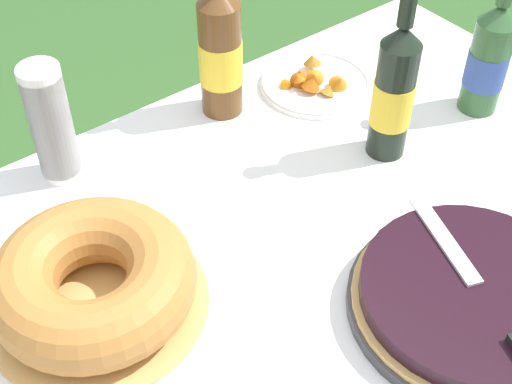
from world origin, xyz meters
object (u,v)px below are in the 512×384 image
at_px(cider_bottle_amber, 220,52).
at_px(juice_bottle_red, 394,92).
at_px(bundt_cake, 93,282).
at_px(snack_plate_left, 315,82).
at_px(cup_stack, 51,124).
at_px(serving_knife, 487,299).
at_px(cider_bottle_green, 489,58).
at_px(berry_tart, 471,298).

xyz_separation_m(cider_bottle_amber, juice_bottle_red, (0.17, -0.29, -0.00)).
distance_m(bundt_cake, snack_plate_left, 0.67).
xyz_separation_m(cup_stack, cider_bottle_amber, (0.34, -0.02, 0.02)).
bearing_deg(serving_knife, cider_bottle_green, -30.19).
height_order(berry_tart, juice_bottle_red, juice_bottle_red).
bearing_deg(berry_tart, cider_bottle_amber, 90.21).
height_order(cider_bottle_amber, juice_bottle_red, cider_bottle_amber).
xyz_separation_m(berry_tart, snack_plate_left, (0.19, 0.57, -0.02)).
distance_m(berry_tart, serving_knife, 0.05).
distance_m(berry_tart, cider_bottle_amber, 0.64).
relative_size(cup_stack, snack_plate_left, 0.99).
bearing_deg(juice_bottle_red, bundt_cake, 179.51).
distance_m(serving_knife, cup_stack, 0.75).
bearing_deg(bundt_cake, cider_bottle_amber, 33.27).
height_order(bundt_cake, juice_bottle_red, juice_bottle_red).
relative_size(cider_bottle_green, snack_plate_left, 1.33).
xyz_separation_m(bundt_cake, snack_plate_left, (0.63, 0.23, -0.04)).
height_order(cup_stack, cider_bottle_amber, cider_bottle_amber).
distance_m(cup_stack, cider_bottle_green, 0.82).
xyz_separation_m(cup_stack, cider_bottle_green, (0.75, -0.32, 0.00)).
height_order(bundt_cake, cider_bottle_amber, cider_bottle_amber).
distance_m(bundt_cake, juice_bottle_red, 0.60).
bearing_deg(juice_bottle_red, snack_plate_left, 83.02).
relative_size(serving_knife, bundt_cake, 1.08).
bearing_deg(berry_tart, serving_knife, -109.57).
height_order(berry_tart, cup_stack, cup_stack).
height_order(cup_stack, juice_bottle_red, juice_bottle_red).
bearing_deg(bundt_cake, serving_knife, -41.28).
xyz_separation_m(berry_tart, serving_knife, (-0.01, -0.03, 0.04)).
bearing_deg(juice_bottle_red, cup_stack, 148.88).
bearing_deg(snack_plate_left, berry_tart, -108.61).
height_order(serving_knife, cider_bottle_green, cider_bottle_green).
bearing_deg(serving_knife, cider_bottle_amber, 18.92).
distance_m(cup_stack, juice_bottle_red, 0.59).
distance_m(cup_stack, snack_plate_left, 0.55).
distance_m(serving_knife, cider_bottle_green, 0.55).
height_order(cider_bottle_amber, snack_plate_left, cider_bottle_amber).
height_order(bundt_cake, cup_stack, cup_stack).
height_order(cup_stack, snack_plate_left, cup_stack).
height_order(berry_tart, bundt_cake, bundt_cake).
bearing_deg(juice_bottle_red, cider_bottle_amber, 120.00).
xyz_separation_m(berry_tart, cider_bottle_amber, (-0.00, 0.63, 0.11)).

